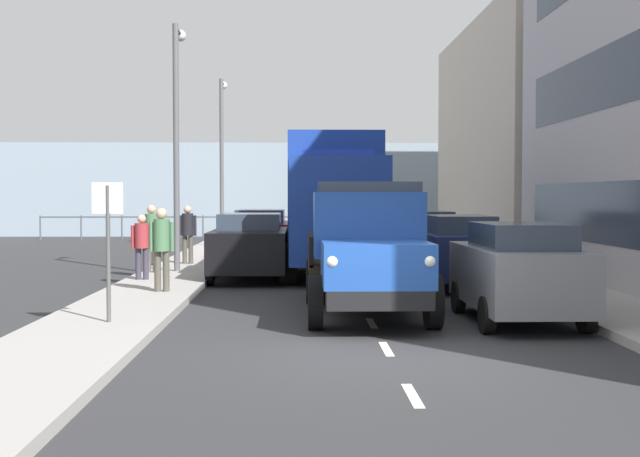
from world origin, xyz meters
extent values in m
plane|color=#2D2D30|center=(0.00, -10.38, 0.00)|extent=(80.00, 80.00, 0.00)
cube|color=#9E9993|center=(-4.50, -10.38, 0.07)|extent=(2.06, 40.09, 0.15)
cube|color=#9E9993|center=(4.50, -10.38, 0.07)|extent=(2.06, 40.09, 0.15)
cube|color=silver|center=(0.00, 2.39, 0.00)|extent=(0.12, 1.10, 0.01)
cube|color=silver|center=(0.00, -0.37, 0.00)|extent=(0.12, 1.10, 0.01)
cube|color=silver|center=(0.00, -2.76, 0.00)|extent=(0.12, 1.10, 0.01)
cube|color=silver|center=(0.00, -5.53, 0.00)|extent=(0.12, 1.10, 0.01)
cube|color=silver|center=(0.00, -8.18, 0.00)|extent=(0.12, 1.10, 0.01)
cube|color=silver|center=(0.00, -11.09, 0.00)|extent=(0.12, 1.10, 0.01)
cube|color=silver|center=(0.00, -13.48, 0.00)|extent=(0.12, 1.10, 0.01)
cube|color=silver|center=(0.00, -16.42, 0.00)|extent=(0.12, 1.10, 0.01)
cube|color=silver|center=(0.00, -18.90, 0.00)|extent=(0.12, 1.10, 0.01)
cube|color=silver|center=(0.00, -21.78, 0.00)|extent=(0.12, 1.10, 0.01)
cube|color=silver|center=(0.00, -24.53, 0.00)|extent=(0.12, 1.10, 0.01)
cube|color=silver|center=(0.00, -27.09, 0.00)|extent=(0.12, 1.10, 0.01)
cube|color=beige|center=(-8.69, -21.82, 4.50)|extent=(6.32, 14.38, 9.00)
cube|color=#8C9EAD|center=(0.00, -33.43, 2.50)|extent=(80.00, 0.80, 5.00)
cylinder|color=#4C5156|center=(-14.00, -29.83, 0.60)|extent=(0.08, 0.08, 1.20)
cylinder|color=#4C5156|center=(-12.00, -29.83, 0.60)|extent=(0.08, 0.08, 1.20)
cylinder|color=#4C5156|center=(-10.00, -29.83, 0.60)|extent=(0.08, 0.08, 1.20)
cylinder|color=#4C5156|center=(-8.00, -29.83, 0.60)|extent=(0.08, 0.08, 1.20)
cylinder|color=#4C5156|center=(-6.00, -29.83, 0.60)|extent=(0.08, 0.08, 1.20)
cylinder|color=#4C5156|center=(-4.00, -29.83, 0.60)|extent=(0.08, 0.08, 1.20)
cylinder|color=#4C5156|center=(-2.00, -29.83, 0.60)|extent=(0.08, 0.08, 1.20)
cylinder|color=#4C5156|center=(0.00, -29.83, 0.60)|extent=(0.08, 0.08, 1.20)
cylinder|color=#4C5156|center=(2.00, -29.83, 0.60)|extent=(0.08, 0.08, 1.20)
cylinder|color=#4C5156|center=(4.00, -29.83, 0.60)|extent=(0.08, 0.08, 1.20)
cylinder|color=#4C5156|center=(6.00, -29.83, 0.60)|extent=(0.08, 0.08, 1.20)
cylinder|color=#4C5156|center=(8.00, -29.83, 0.60)|extent=(0.08, 0.08, 1.20)
cylinder|color=#4C5156|center=(10.00, -29.83, 0.60)|extent=(0.08, 0.08, 1.20)
cylinder|color=#4C5156|center=(12.00, -29.83, 0.60)|extent=(0.08, 0.08, 1.20)
cylinder|color=#4C5156|center=(14.00, -29.83, 0.60)|extent=(0.08, 0.08, 1.20)
cube|color=#4C5156|center=(0.00, -29.83, 1.12)|extent=(28.00, 0.08, 0.08)
cube|color=black|center=(0.01, -3.80, 0.60)|extent=(1.64, 5.60, 0.30)
cube|color=#1E479E|center=(0.01, -1.96, 1.10)|extent=(1.72, 1.90, 0.70)
cube|color=silver|center=(0.01, -1.06, 1.07)|extent=(1.16, 0.08, 0.56)
sphere|color=white|center=(-0.72, -1.06, 1.20)|extent=(0.20, 0.20, 0.20)
sphere|color=white|center=(0.75, -1.06, 1.20)|extent=(0.20, 0.20, 0.20)
cube|color=#1E479E|center=(0.01, -3.47, 1.67)|extent=(1.93, 1.34, 1.15)
cube|color=#2D3847|center=(0.01, -3.47, 2.15)|extent=(1.78, 1.23, 0.56)
cube|color=#2D2319|center=(0.01, -5.15, 0.83)|extent=(2.10, 2.80, 0.16)
cube|color=black|center=(-1.00, -5.15, 1.15)|extent=(0.08, 2.80, 0.56)
cube|color=black|center=(1.02, -5.15, 1.15)|extent=(0.08, 2.80, 0.56)
cylinder|color=black|center=(-0.96, -2.12, 0.45)|extent=(0.24, 0.90, 0.90)
cylinder|color=black|center=(0.98, -2.12, 0.45)|extent=(0.24, 0.90, 0.90)
cylinder|color=black|center=(-0.96, -5.34, 0.45)|extent=(0.24, 0.90, 0.90)
cylinder|color=black|center=(0.98, -5.34, 0.45)|extent=(0.24, 0.90, 0.90)
cube|color=#193899|center=(0.28, -8.86, 1.82)|extent=(2.40, 2.21, 2.60)
cube|color=#2D3847|center=(0.28, -8.86, 2.39)|extent=(2.20, 2.04, 0.80)
cube|color=#1933B2|center=(0.28, -8.86, 3.22)|extent=(1.75, 0.20, 0.16)
cube|color=#193899|center=(0.28, -12.86, 2.37)|extent=(2.50, 5.95, 3.00)
cube|color=black|center=(0.28, -11.92, 0.70)|extent=(2.00, 8.07, 0.36)
cylinder|color=black|center=(-0.87, -8.95, 0.52)|extent=(0.28, 1.04, 1.04)
cylinder|color=black|center=(1.43, -8.95, 0.52)|extent=(0.28, 1.04, 1.04)
cylinder|color=black|center=(-0.87, -12.56, 0.52)|extent=(0.28, 1.04, 1.04)
cylinder|color=black|center=(1.43, -12.56, 0.52)|extent=(0.28, 1.04, 1.04)
cylinder|color=black|center=(-0.87, -14.69, 0.52)|extent=(0.28, 1.04, 1.04)
cylinder|color=black|center=(1.43, -14.69, 0.52)|extent=(0.28, 1.04, 1.04)
cube|color=slate|center=(-2.52, -2.80, 0.80)|extent=(1.67, 3.82, 1.00)
cube|color=#2D3847|center=(-2.52, -2.60, 1.51)|extent=(1.37, 2.10, 0.42)
cylinder|color=black|center=(-1.73, -3.99, 0.30)|extent=(0.18, 0.60, 0.60)
cylinder|color=black|center=(-3.31, -3.99, 0.30)|extent=(0.18, 0.60, 0.60)
cylinder|color=black|center=(-1.73, -1.62, 0.30)|extent=(0.18, 0.60, 0.60)
cylinder|color=black|center=(-3.31, -1.62, 0.30)|extent=(0.18, 0.60, 0.60)
cube|color=navy|center=(-2.52, -8.34, 0.80)|extent=(1.69, 4.26, 1.00)
cube|color=#2D3847|center=(-2.52, -8.14, 1.51)|extent=(1.38, 2.34, 0.42)
cylinder|color=black|center=(-1.72, -9.66, 0.30)|extent=(0.18, 0.60, 0.60)
cylinder|color=black|center=(-3.32, -9.66, 0.30)|extent=(0.18, 0.60, 0.60)
cylinder|color=black|center=(-1.72, -7.02, 0.30)|extent=(0.18, 0.60, 0.60)
cylinder|color=black|center=(-3.32, -7.02, 0.30)|extent=(0.18, 0.60, 0.60)
cube|color=white|center=(-2.52, -13.66, 0.80)|extent=(1.77, 4.10, 1.00)
cube|color=#2D3847|center=(-2.52, -13.46, 1.51)|extent=(1.46, 2.25, 0.42)
cylinder|color=black|center=(-1.68, -14.93, 0.30)|extent=(0.18, 0.60, 0.60)
cylinder|color=black|center=(-3.36, -14.93, 0.30)|extent=(0.18, 0.60, 0.60)
cylinder|color=black|center=(-1.68, -12.39, 0.30)|extent=(0.18, 0.60, 0.60)
cylinder|color=black|center=(-3.36, -12.39, 0.30)|extent=(0.18, 0.60, 0.60)
cube|color=black|center=(2.52, -10.12, 0.80)|extent=(1.89, 4.14, 1.00)
cube|color=#2D3847|center=(2.52, -10.32, 1.51)|extent=(1.55, 2.28, 0.42)
cylinder|color=black|center=(1.62, -8.84, 0.30)|extent=(0.18, 0.60, 0.60)
cylinder|color=black|center=(3.42, -8.84, 0.30)|extent=(0.18, 0.60, 0.60)
cylinder|color=black|center=(1.62, -11.40, 0.30)|extent=(0.18, 0.60, 0.60)
cylinder|color=black|center=(3.42, -11.40, 0.30)|extent=(0.18, 0.60, 0.60)
cube|color=maroon|center=(2.52, -15.97, 0.80)|extent=(1.90, 4.32, 1.00)
cube|color=#2D3847|center=(2.52, -16.17, 1.51)|extent=(1.56, 2.38, 0.42)
cylinder|color=black|center=(1.62, -14.63, 0.30)|extent=(0.18, 0.60, 0.60)
cylinder|color=black|center=(3.42, -14.63, 0.30)|extent=(0.18, 0.60, 0.60)
cylinder|color=black|center=(1.62, -17.31, 0.30)|extent=(0.18, 0.60, 0.60)
cylinder|color=black|center=(3.42, -17.31, 0.30)|extent=(0.18, 0.60, 0.60)
cylinder|color=#4C473D|center=(4.07, -6.28, 0.58)|extent=(0.14, 0.14, 0.86)
cylinder|color=#4C473D|center=(4.25, -6.28, 0.58)|extent=(0.14, 0.14, 0.86)
cylinder|color=#47724C|center=(4.16, -6.28, 1.35)|extent=(0.34, 0.34, 0.68)
cylinder|color=#47724C|center=(3.94, -6.28, 1.32)|extent=(0.09, 0.09, 0.63)
cylinder|color=#47724C|center=(4.38, -6.28, 1.32)|extent=(0.09, 0.09, 0.63)
sphere|color=tan|center=(4.16, -6.28, 1.81)|extent=(0.23, 0.23, 0.23)
cylinder|color=#383342|center=(4.97, -8.82, 0.53)|extent=(0.14, 0.14, 0.76)
cylinder|color=#383342|center=(5.15, -8.82, 0.53)|extent=(0.14, 0.14, 0.76)
cylinder|color=maroon|center=(5.06, -8.82, 1.22)|extent=(0.34, 0.34, 0.60)
cylinder|color=maroon|center=(4.84, -8.82, 1.19)|extent=(0.09, 0.09, 0.56)
cylinder|color=maroon|center=(5.28, -8.82, 1.19)|extent=(0.09, 0.09, 0.56)
sphere|color=tan|center=(5.06, -8.82, 1.62)|extent=(0.21, 0.21, 0.21)
cylinder|color=#4C473D|center=(5.06, -10.70, 0.58)|extent=(0.14, 0.14, 0.87)
cylinder|color=#4C473D|center=(5.24, -10.70, 0.58)|extent=(0.14, 0.14, 0.87)
cylinder|color=#47724C|center=(5.15, -10.70, 1.36)|extent=(0.34, 0.34, 0.69)
cylinder|color=#47724C|center=(4.93, -10.70, 1.33)|extent=(0.09, 0.09, 0.63)
cylinder|color=#47724C|center=(5.37, -10.70, 1.33)|extent=(0.09, 0.09, 0.63)
sphere|color=tan|center=(5.15, -10.70, 1.82)|extent=(0.23, 0.23, 0.23)
cylinder|color=#4C473D|center=(4.48, -13.50, 0.57)|extent=(0.14, 0.14, 0.84)
cylinder|color=#4C473D|center=(4.66, -13.50, 0.57)|extent=(0.14, 0.14, 0.84)
cylinder|color=black|center=(4.57, -13.50, 1.32)|extent=(0.34, 0.34, 0.66)
cylinder|color=black|center=(4.35, -13.50, 1.29)|extent=(0.09, 0.09, 0.61)
cylinder|color=black|center=(4.79, -13.50, 1.29)|extent=(0.09, 0.09, 0.61)
sphere|color=tan|center=(4.57, -13.50, 1.77)|extent=(0.23, 0.23, 0.23)
cylinder|color=#59595B|center=(4.54, -11.09, 3.46)|extent=(0.16, 0.16, 6.63)
cylinder|color=#59595B|center=(4.54, -11.54, 6.68)|extent=(0.10, 0.90, 0.10)
sphere|color=silver|center=(4.54, -11.99, 6.63)|extent=(0.32, 0.32, 0.32)
cylinder|color=#59595B|center=(4.36, -22.20, 3.51)|extent=(0.16, 0.16, 6.71)
cylinder|color=#59595B|center=(4.36, -22.65, 6.76)|extent=(0.10, 0.90, 0.10)
sphere|color=silver|center=(4.36, -23.10, 6.71)|extent=(0.32, 0.32, 0.32)
cylinder|color=#4C4C4C|center=(4.31, -2.03, 1.25)|extent=(0.07, 0.07, 2.20)
cube|color=silver|center=(4.31, -2.03, 2.15)|extent=(0.50, 0.04, 0.50)
camera|label=1|loc=(1.24, 11.37, 2.19)|focal=46.67mm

